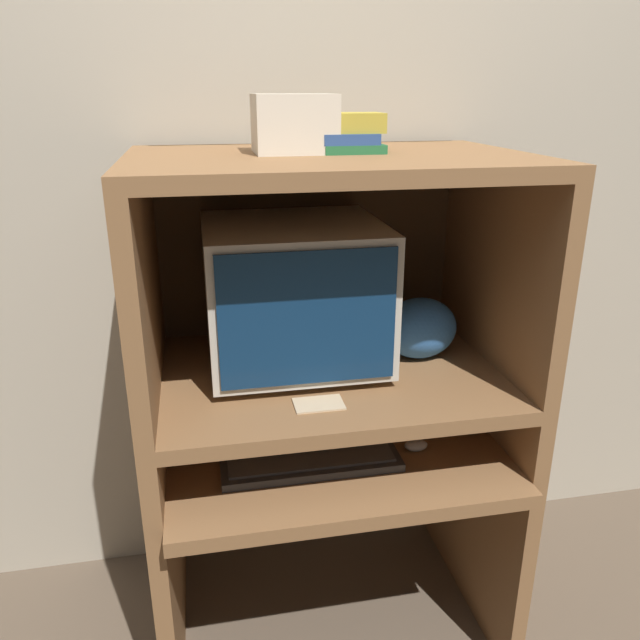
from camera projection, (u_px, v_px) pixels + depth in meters
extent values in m
cube|color=#B2A893|center=(302.00, 154.00, 1.78)|extent=(6.00, 0.06, 2.60)
cube|color=brown|center=(170.00, 546.00, 1.70)|extent=(0.04, 0.64, 0.61)
cube|color=brown|center=(473.00, 507.00, 1.86)|extent=(0.04, 0.64, 0.61)
cube|color=brown|center=(339.00, 465.00, 1.56)|extent=(0.84, 0.47, 0.04)
cube|color=brown|center=(157.00, 417.00, 1.56)|extent=(0.04, 0.64, 0.19)
cube|color=brown|center=(485.00, 387.00, 1.72)|extent=(0.04, 0.64, 0.19)
cube|color=brown|center=(329.00, 375.00, 1.61)|extent=(0.84, 0.64, 0.04)
cube|color=brown|center=(142.00, 278.00, 1.43)|extent=(0.04, 0.64, 0.54)
cube|color=brown|center=(498.00, 259.00, 1.60)|extent=(0.04, 0.64, 0.54)
cube|color=brown|center=(330.00, 162.00, 1.43)|extent=(0.84, 0.64, 0.04)
cube|color=#48321E|center=(307.00, 240.00, 1.80)|extent=(0.84, 0.01, 0.54)
cylinder|color=beige|center=(295.00, 357.00, 1.65)|extent=(0.23, 0.23, 0.02)
cube|color=beige|center=(294.00, 291.00, 1.59)|extent=(0.44, 0.42, 0.35)
cube|color=navy|center=(308.00, 319.00, 1.39)|extent=(0.40, 0.01, 0.31)
cube|color=#2D2D30|center=(310.00, 459.00, 1.54)|extent=(0.44, 0.17, 0.02)
cube|color=#474749|center=(310.00, 455.00, 1.53)|extent=(0.40, 0.13, 0.01)
ellipsoid|color=#B7B7B7|center=(416.00, 445.00, 1.59)|extent=(0.06, 0.04, 0.03)
ellipsoid|color=#336BB7|center=(420.00, 328.00, 1.65)|extent=(0.20, 0.15, 0.16)
cube|color=#236638|center=(352.00, 149.00, 1.43)|extent=(0.14, 0.09, 0.02)
cube|color=navy|center=(348.00, 139.00, 1.42)|extent=(0.13, 0.10, 0.02)
cube|color=gold|center=(351.00, 123.00, 1.42)|extent=(0.14, 0.09, 0.04)
cube|color=#CCB28C|center=(319.00, 404.00, 1.42)|extent=(0.11, 0.07, 0.00)
cube|color=beige|center=(294.00, 124.00, 1.42)|extent=(0.18, 0.16, 0.13)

